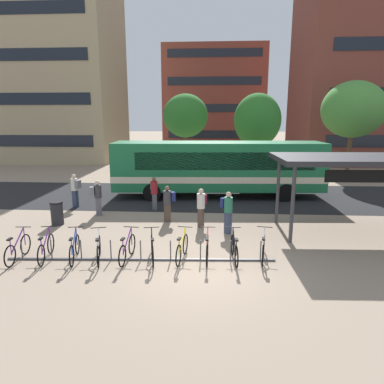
{
  "coord_description": "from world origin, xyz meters",
  "views": [
    {
      "loc": [
        0.45,
        -9.85,
        4.63
      ],
      "look_at": [
        -0.46,
        4.59,
        1.4
      ],
      "focal_mm": 31.7,
      "sensor_mm": 36.0,
      "label": 1
    }
  ],
  "objects_px": {
    "parked_bicycle_black_8": "(234,250)",
    "commuter_grey_pack_5": "(154,191)",
    "parked_bicycle_silver_9": "(263,249)",
    "parked_bicycle_purple_0": "(18,249)",
    "parked_bicycle_blue_2": "(75,249)",
    "parked_bicycle_purple_4": "(127,249)",
    "commuter_navy_pack_3": "(228,209)",
    "street_tree_1": "(186,116)",
    "street_tree_2": "(257,120)",
    "parked_bicycle_white_3": "(99,250)",
    "commuter_maroon_pack_4": "(201,205)",
    "commuter_navy_pack_0": "(168,201)",
    "parked_bicycle_yellow_6": "(182,249)",
    "parked_bicycle_red_7": "(207,249)",
    "city_bus": "(217,167)",
    "parked_bicycle_black_5": "(152,249)",
    "street_tree_0": "(353,110)",
    "commuter_grey_pack_2": "(97,195)",
    "transit_shelter": "(362,161)",
    "parked_bicycle_purple_1": "(46,248)",
    "trash_bin": "(57,213)"
  },
  "relations": [
    {
      "from": "commuter_navy_pack_0",
      "to": "parked_bicycle_red_7",
      "type": "bearing_deg",
      "value": 89.47
    },
    {
      "from": "parked_bicycle_red_7",
      "to": "commuter_grey_pack_5",
      "type": "xyz_separation_m",
      "value": [
        -2.79,
        6.05,
        0.59
      ]
    },
    {
      "from": "city_bus",
      "to": "parked_bicycle_purple_0",
      "type": "relative_size",
      "value": 7.04
    },
    {
      "from": "parked_bicycle_blue_2",
      "to": "trash_bin",
      "type": "distance_m",
      "value": 4.29
    },
    {
      "from": "parked_bicycle_purple_0",
      "to": "commuter_grey_pack_2",
      "type": "distance_m",
      "value": 5.35
    },
    {
      "from": "parked_bicycle_blue_2",
      "to": "parked_bicycle_yellow_6",
      "type": "height_order",
      "value": "same"
    },
    {
      "from": "parked_bicycle_blue_2",
      "to": "transit_shelter",
      "type": "height_order",
      "value": "transit_shelter"
    },
    {
      "from": "transit_shelter",
      "to": "street_tree_0",
      "type": "bearing_deg",
      "value": 68.56
    },
    {
      "from": "parked_bicycle_white_3",
      "to": "commuter_maroon_pack_4",
      "type": "distance_m",
      "value": 4.97
    },
    {
      "from": "parked_bicycle_purple_0",
      "to": "parked_bicycle_black_5",
      "type": "distance_m",
      "value": 4.42
    },
    {
      "from": "parked_bicycle_purple_0",
      "to": "parked_bicycle_blue_2",
      "type": "relative_size",
      "value": 1.02
    },
    {
      "from": "commuter_grey_pack_5",
      "to": "parked_bicycle_silver_9",
      "type": "bearing_deg",
      "value": 18.04
    },
    {
      "from": "street_tree_1",
      "to": "parked_bicycle_white_3",
      "type": "bearing_deg",
      "value": -94.97
    },
    {
      "from": "commuter_navy_pack_3",
      "to": "trash_bin",
      "type": "relative_size",
      "value": 1.67
    },
    {
      "from": "street_tree_1",
      "to": "street_tree_2",
      "type": "height_order",
      "value": "street_tree_1"
    },
    {
      "from": "parked_bicycle_silver_9",
      "to": "street_tree_0",
      "type": "bearing_deg",
      "value": -18.41
    },
    {
      "from": "parked_bicycle_yellow_6",
      "to": "street_tree_0",
      "type": "distance_m",
      "value": 20.14
    },
    {
      "from": "city_bus",
      "to": "parked_bicycle_red_7",
      "type": "relative_size",
      "value": 7.04
    },
    {
      "from": "parked_bicycle_yellow_6",
      "to": "commuter_navy_pack_0",
      "type": "xyz_separation_m",
      "value": [
        -1.0,
        4.14,
        0.56
      ]
    },
    {
      "from": "parked_bicycle_black_5",
      "to": "street_tree_2",
      "type": "bearing_deg",
      "value": -29.98
    },
    {
      "from": "parked_bicycle_purple_1",
      "to": "commuter_navy_pack_3",
      "type": "relative_size",
      "value": 0.99
    },
    {
      "from": "parked_bicycle_purple_0",
      "to": "commuter_navy_pack_0",
      "type": "xyz_separation_m",
      "value": [
        4.37,
        4.5,
        0.56
      ]
    },
    {
      "from": "parked_bicycle_red_7",
      "to": "commuter_maroon_pack_4",
      "type": "height_order",
      "value": "commuter_maroon_pack_4"
    },
    {
      "from": "city_bus",
      "to": "parked_bicycle_black_8",
      "type": "xyz_separation_m",
      "value": [
        0.52,
        -9.18,
        -1.39
      ]
    },
    {
      "from": "parked_bicycle_red_7",
      "to": "parked_bicycle_silver_9",
      "type": "relative_size",
      "value": 1.01
    },
    {
      "from": "city_bus",
      "to": "commuter_maroon_pack_4",
      "type": "relative_size",
      "value": 7.22
    },
    {
      "from": "parked_bicycle_black_5",
      "to": "commuter_grey_pack_5",
      "type": "xyz_separation_m",
      "value": [
        -1.0,
        6.2,
        0.59
      ]
    },
    {
      "from": "parked_bicycle_purple_1",
      "to": "city_bus",
      "type": "bearing_deg",
      "value": -40.7
    },
    {
      "from": "city_bus",
      "to": "commuter_grey_pack_5",
      "type": "bearing_deg",
      "value": 41.73
    },
    {
      "from": "parked_bicycle_purple_4",
      "to": "street_tree_2",
      "type": "xyz_separation_m",
      "value": [
        6.08,
        16.18,
        3.97
      ]
    },
    {
      "from": "parked_bicycle_black_8",
      "to": "commuter_grey_pack_2",
      "type": "bearing_deg",
      "value": 48.02
    },
    {
      "from": "commuter_maroon_pack_4",
      "to": "street_tree_0",
      "type": "distance_m",
      "value": 17.02
    },
    {
      "from": "parked_bicycle_red_7",
      "to": "transit_shelter",
      "type": "xyz_separation_m",
      "value": [
        5.94,
        3.09,
        2.54
      ]
    },
    {
      "from": "parked_bicycle_purple_4",
      "to": "commuter_navy_pack_3",
      "type": "height_order",
      "value": "commuter_navy_pack_3"
    },
    {
      "from": "parked_bicycle_purple_0",
      "to": "parked_bicycle_blue_2",
      "type": "distance_m",
      "value": 1.86
    },
    {
      "from": "parked_bicycle_blue_2",
      "to": "parked_bicycle_black_8",
      "type": "bearing_deg",
      "value": -99.36
    },
    {
      "from": "parked_bicycle_black_8",
      "to": "commuter_grey_pack_5",
      "type": "relative_size",
      "value": 1.02
    },
    {
      "from": "parked_bicycle_black_5",
      "to": "street_tree_1",
      "type": "relative_size",
      "value": 0.27
    },
    {
      "from": "parked_bicycle_blue_2",
      "to": "parked_bicycle_white_3",
      "type": "bearing_deg",
      "value": -102.97
    },
    {
      "from": "parked_bicycle_yellow_6",
      "to": "commuter_navy_pack_0",
      "type": "distance_m",
      "value": 4.3
    },
    {
      "from": "parked_bicycle_purple_1",
      "to": "parked_bicycle_black_8",
      "type": "height_order",
      "value": "same"
    },
    {
      "from": "city_bus",
      "to": "parked_bicycle_blue_2",
      "type": "height_order",
      "value": "city_bus"
    },
    {
      "from": "parked_bicycle_blue_2",
      "to": "city_bus",
      "type": "bearing_deg",
      "value": -38.91
    },
    {
      "from": "transit_shelter",
      "to": "parked_bicycle_black_5",
      "type": "bearing_deg",
      "value": -159.4
    },
    {
      "from": "street_tree_1",
      "to": "street_tree_2",
      "type": "distance_m",
      "value": 5.58
    },
    {
      "from": "commuter_navy_pack_0",
      "to": "street_tree_1",
      "type": "xyz_separation_m",
      "value": [
        -0.23,
        12.61,
        3.73
      ]
    },
    {
      "from": "commuter_navy_pack_3",
      "to": "parked_bicycle_black_5",
      "type": "bearing_deg",
      "value": -80.6
    },
    {
      "from": "parked_bicycle_purple_1",
      "to": "parked_bicycle_black_5",
      "type": "bearing_deg",
      "value": -97.65
    },
    {
      "from": "street_tree_2",
      "to": "commuter_grey_pack_5",
      "type": "bearing_deg",
      "value": -122.12
    },
    {
      "from": "city_bus",
      "to": "parked_bicycle_blue_2",
      "type": "xyz_separation_m",
      "value": [
        -4.72,
        -9.45,
        -1.39
      ]
    }
  ]
}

